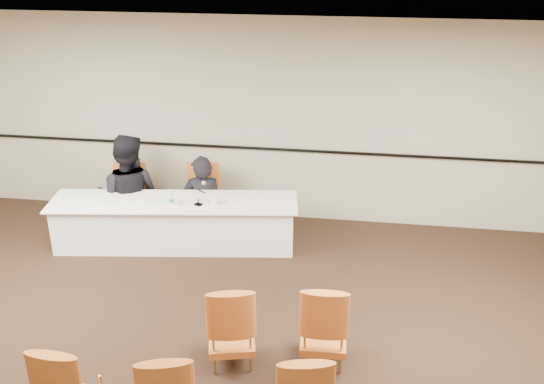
{
  "coord_description": "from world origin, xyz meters",
  "views": [
    {
      "loc": [
        1.26,
        -4.33,
        4.11
      ],
      "look_at": [
        0.23,
        2.6,
        1.02
      ],
      "focal_mm": 40.0,
      "sensor_mm": 36.0,
      "label": 1
    }
  ],
  "objects_px": {
    "panel_table": "(175,223)",
    "panelist_main": "(203,209)",
    "drinking_glass": "(177,202)",
    "aud_chair_front_right": "(324,322)",
    "panelist_main_chair": "(203,199)",
    "water_bottle": "(171,197)",
    "panelist_second": "(129,198)",
    "coffee_cup": "(214,200)",
    "panelist_second_chair": "(129,198)",
    "microphone": "(198,195)",
    "aud_chair_front_mid": "(231,323)"
  },
  "relations": [
    {
      "from": "microphone",
      "to": "aud_chair_front_mid",
      "type": "relative_size",
      "value": 0.31
    },
    {
      "from": "panelist_second",
      "to": "coffee_cup",
      "type": "bearing_deg",
      "value": 161.29
    },
    {
      "from": "panel_table",
      "to": "panelist_main_chair",
      "type": "bearing_deg",
      "value": 57.78
    },
    {
      "from": "panelist_second",
      "to": "aud_chair_front_mid",
      "type": "relative_size",
      "value": 2.03
    },
    {
      "from": "panelist_main_chair",
      "to": "aud_chair_front_mid",
      "type": "distance_m",
      "value": 3.04
    },
    {
      "from": "water_bottle",
      "to": "aud_chair_front_mid",
      "type": "relative_size",
      "value": 0.23
    },
    {
      "from": "panelist_main",
      "to": "panelist_second_chair",
      "type": "height_order",
      "value": "panelist_main"
    },
    {
      "from": "aud_chair_front_right",
      "to": "coffee_cup",
      "type": "bearing_deg",
      "value": 125.45
    },
    {
      "from": "panelist_main",
      "to": "coffee_cup",
      "type": "distance_m",
      "value": 0.79
    },
    {
      "from": "microphone",
      "to": "aud_chair_front_right",
      "type": "height_order",
      "value": "microphone"
    },
    {
      "from": "panelist_main_chair",
      "to": "microphone",
      "type": "distance_m",
      "value": 0.73
    },
    {
      "from": "coffee_cup",
      "to": "aud_chair_front_mid",
      "type": "height_order",
      "value": "aud_chair_front_mid"
    },
    {
      "from": "panelist_second",
      "to": "drinking_glass",
      "type": "height_order",
      "value": "panelist_second"
    },
    {
      "from": "microphone",
      "to": "coffee_cup",
      "type": "distance_m",
      "value": 0.22
    },
    {
      "from": "panelist_second_chair",
      "to": "microphone",
      "type": "height_order",
      "value": "microphone"
    },
    {
      "from": "panelist_second_chair",
      "to": "drinking_glass",
      "type": "bearing_deg",
      "value": -38.51
    },
    {
      "from": "panel_table",
      "to": "microphone",
      "type": "height_order",
      "value": "microphone"
    },
    {
      "from": "panelist_main",
      "to": "coffee_cup",
      "type": "bearing_deg",
      "value": 104.93
    },
    {
      "from": "aud_chair_front_mid",
      "to": "microphone",
      "type": "bearing_deg",
      "value": 98.79
    },
    {
      "from": "drinking_glass",
      "to": "aud_chair_front_right",
      "type": "relative_size",
      "value": 0.11
    },
    {
      "from": "coffee_cup",
      "to": "panelist_second",
      "type": "bearing_deg",
      "value": 162.02
    },
    {
      "from": "panelist_second_chair",
      "to": "aud_chair_front_mid",
      "type": "height_order",
      "value": "same"
    },
    {
      "from": "panelist_main_chair",
      "to": "drinking_glass",
      "type": "xyz_separation_m",
      "value": [
        -0.17,
        -0.68,
        0.25
      ]
    },
    {
      "from": "coffee_cup",
      "to": "aud_chair_front_mid",
      "type": "distance_m",
      "value": 2.41
    },
    {
      "from": "panelist_main",
      "to": "panelist_main_chair",
      "type": "height_order",
      "value": "panelist_main"
    },
    {
      "from": "panel_table",
      "to": "aud_chair_front_right",
      "type": "height_order",
      "value": "aud_chair_front_right"
    },
    {
      "from": "panelist_second",
      "to": "coffee_cup",
      "type": "relative_size",
      "value": 13.92
    },
    {
      "from": "microphone",
      "to": "panelist_second_chair",
      "type": "bearing_deg",
      "value": 173.01
    },
    {
      "from": "panelist_main_chair",
      "to": "coffee_cup",
      "type": "distance_m",
      "value": 0.72
    },
    {
      "from": "panel_table",
      "to": "water_bottle",
      "type": "height_order",
      "value": "water_bottle"
    },
    {
      "from": "panelist_second",
      "to": "drinking_glass",
      "type": "xyz_separation_m",
      "value": [
        0.89,
        -0.54,
        0.24
      ]
    },
    {
      "from": "panelist_second",
      "to": "aud_chair_front_right",
      "type": "distance_m",
      "value": 3.96
    },
    {
      "from": "panelist_second",
      "to": "drinking_glass",
      "type": "bearing_deg",
      "value": 148.26
    },
    {
      "from": "panel_table",
      "to": "panelist_main",
      "type": "height_order",
      "value": "panelist_main"
    },
    {
      "from": "panelist_second_chair",
      "to": "aud_chair_front_mid",
      "type": "relative_size",
      "value": 1.0
    },
    {
      "from": "panelist_main_chair",
      "to": "microphone",
      "type": "height_order",
      "value": "microphone"
    },
    {
      "from": "panelist_second_chair",
      "to": "aud_chair_front_right",
      "type": "xyz_separation_m",
      "value": [
        3.01,
        -2.58,
        0.0
      ]
    },
    {
      "from": "panelist_main_chair",
      "to": "coffee_cup",
      "type": "xyz_separation_m",
      "value": [
        0.31,
        -0.59,
        0.27
      ]
    },
    {
      "from": "panelist_main",
      "to": "drinking_glass",
      "type": "height_order",
      "value": "panelist_main"
    },
    {
      "from": "panel_table",
      "to": "microphone",
      "type": "xyz_separation_m",
      "value": [
        0.37,
        -0.08,
        0.49
      ]
    },
    {
      "from": "panelist_second",
      "to": "microphone",
      "type": "xyz_separation_m",
      "value": [
        1.17,
        -0.49,
        0.34
      ]
    },
    {
      "from": "aud_chair_front_mid",
      "to": "panelist_main",
      "type": "bearing_deg",
      "value": 96.26
    },
    {
      "from": "panel_table",
      "to": "panelist_main_chair",
      "type": "xyz_separation_m",
      "value": [
        0.26,
        0.56,
        0.14
      ]
    },
    {
      "from": "panelist_main",
      "to": "microphone",
      "type": "distance_m",
      "value": 0.82
    },
    {
      "from": "panelist_second_chair",
      "to": "coffee_cup",
      "type": "height_order",
      "value": "panelist_second_chair"
    },
    {
      "from": "drinking_glass",
      "to": "aud_chair_front_right",
      "type": "xyz_separation_m",
      "value": [
        2.11,
        -2.04,
        -0.25
      ]
    },
    {
      "from": "panelist_second",
      "to": "water_bottle",
      "type": "relative_size",
      "value": 8.86
    },
    {
      "from": "panelist_main_chair",
      "to": "microphone",
      "type": "xyz_separation_m",
      "value": [
        0.11,
        -0.63,
        0.35
      ]
    },
    {
      "from": "panel_table",
      "to": "microphone",
      "type": "bearing_deg",
      "value": -19.04
    },
    {
      "from": "panelist_main_chair",
      "to": "aud_chair_front_right",
      "type": "relative_size",
      "value": 1.0
    }
  ]
}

